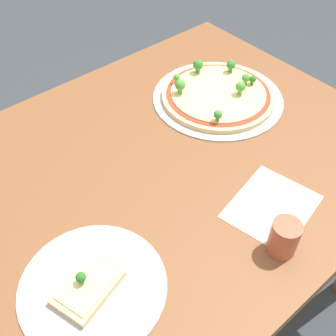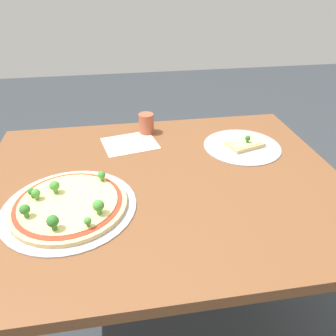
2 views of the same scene
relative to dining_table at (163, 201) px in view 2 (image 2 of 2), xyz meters
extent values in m
plane|color=#33383D|center=(0.00, 0.00, -0.67)|extent=(8.00, 8.00, 0.00)
cube|color=brown|center=(0.00, 0.00, 0.08)|extent=(1.23, 0.96, 0.04)
cylinder|color=brown|center=(-0.55, -0.42, -0.31)|extent=(0.06, 0.06, 0.73)
cylinder|color=brown|center=(0.55, -0.42, -0.31)|extent=(0.06, 0.06, 0.73)
cylinder|color=#A3A3A8|center=(0.30, 0.10, 0.10)|extent=(0.40, 0.40, 0.00)
cylinder|color=#E5C17F|center=(0.30, 0.10, 0.10)|extent=(0.34, 0.34, 0.01)
cylinder|color=#B73823|center=(0.30, 0.10, 0.11)|extent=(0.32, 0.32, 0.00)
cylinder|color=#EFD684|center=(0.30, 0.10, 0.12)|extent=(0.29, 0.29, 0.00)
sphere|color=#479338|center=(0.23, 0.22, 0.14)|extent=(0.02, 0.02, 0.02)
cylinder|color=#51973E|center=(0.23, 0.22, 0.12)|extent=(0.01, 0.01, 0.01)
sphere|color=#337A2D|center=(0.32, 0.22, 0.15)|extent=(0.03, 0.03, 0.03)
cylinder|color=#3F8136|center=(0.32, 0.22, 0.12)|extent=(0.01, 0.01, 0.01)
sphere|color=#337A2D|center=(0.40, 0.16, 0.14)|extent=(0.03, 0.03, 0.03)
cylinder|color=#3F8136|center=(0.40, 0.16, 0.12)|extent=(0.01, 0.01, 0.01)
sphere|color=#479338|center=(0.34, 0.06, 0.14)|extent=(0.03, 0.03, 0.03)
cylinder|color=#51973E|center=(0.34, 0.06, 0.12)|extent=(0.01, 0.01, 0.01)
sphere|color=#286B23|center=(0.40, 0.06, 0.14)|extent=(0.02, 0.02, 0.02)
cylinder|color=#37742D|center=(0.40, 0.06, 0.12)|extent=(0.01, 0.01, 0.01)
sphere|color=#479338|center=(0.39, 0.08, 0.14)|extent=(0.03, 0.03, 0.03)
cylinder|color=#51973E|center=(0.39, 0.08, 0.12)|extent=(0.01, 0.01, 0.01)
sphere|color=#3D8933|center=(0.20, 0.01, 0.14)|extent=(0.03, 0.03, 0.03)
cylinder|color=#488E3A|center=(0.20, 0.01, 0.12)|extent=(0.01, 0.01, 0.01)
sphere|color=#479338|center=(0.20, 0.18, 0.15)|extent=(0.03, 0.03, 0.03)
cylinder|color=#51973E|center=(0.20, 0.18, 0.12)|extent=(0.01, 0.01, 0.01)
cylinder|color=#A3A3A8|center=(-0.35, -0.18, 0.10)|extent=(0.30, 0.30, 0.00)
cube|color=#E5C17F|center=(-0.36, -0.18, 0.11)|extent=(0.16, 0.13, 0.02)
cube|color=#EFD684|center=(-0.36, -0.18, 0.12)|extent=(0.13, 0.11, 0.00)
sphere|color=#286B23|center=(-0.36, -0.17, 0.14)|extent=(0.02, 0.02, 0.02)
cylinder|color=#37742D|center=(-0.36, -0.17, 0.12)|extent=(0.01, 0.01, 0.01)
cylinder|color=#AD5138|center=(0.01, -0.37, 0.14)|extent=(0.06, 0.06, 0.09)
cube|color=silver|center=(0.09, -0.28, 0.09)|extent=(0.24, 0.21, 0.00)
camera|label=1|loc=(-0.50, -0.60, 0.88)|focal=45.00mm
camera|label=2|loc=(0.13, 0.91, 0.71)|focal=35.00mm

